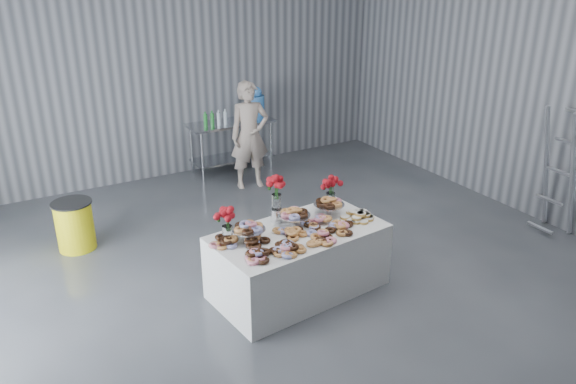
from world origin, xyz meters
The scene contains 17 objects.
ground centered at (0.00, 0.00, 0.00)m, with size 9.00×9.00×0.00m, color #3A3D42.
room_walls centered at (-0.27, 0.07, 2.64)m, with size 8.04×9.04×4.02m.
display_table centered at (0.00, 0.18, 0.38)m, with size 1.90×1.00×0.75m, color white.
prep_table centered at (0.97, 4.10, 0.62)m, with size 1.50×0.60×0.90m.
donut_mounds centered at (0.00, 0.13, 0.80)m, with size 1.80×0.80×0.09m, color #BC7B44, non-canonical shape.
cake_stand_left centered at (-0.56, 0.27, 0.89)m, with size 0.36×0.36×0.17m.
cake_stand_mid centered at (0.03, 0.34, 0.89)m, with size 0.36×0.36×0.17m.
cake_stand_right centered at (0.53, 0.39, 0.89)m, with size 0.36×0.36×0.17m.
danish_pile centered at (0.76, 0.11, 0.81)m, with size 0.48×0.48×0.11m, color white, non-canonical shape.
bouquet_left centered at (-0.77, 0.35, 1.05)m, with size 0.26×0.26×0.42m.
bouquet_right centered at (0.66, 0.56, 1.05)m, with size 0.26×0.26×0.42m.
bouquet_center centered at (-0.09, 0.53, 1.13)m, with size 0.26×0.26×0.57m.
water_jug centered at (1.47, 4.10, 1.15)m, with size 0.28×0.28×0.55m.
drink_bottles centered at (0.65, 4.00, 1.04)m, with size 0.54×0.08×0.27m, color #268C33, non-canonical shape.
person centered at (0.94, 3.31, 0.87)m, with size 0.64×0.42×1.74m, color #CC8C93.
trash_barrel centered at (-1.99, 2.48, 0.33)m, with size 0.51×0.51×0.65m.
stepladder centered at (3.75, -0.27, 0.89)m, with size 0.24×0.45×1.79m, color silver, non-canonical shape.
Camera 1 is at (-2.83, -4.52, 3.52)m, focal length 35.00 mm.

